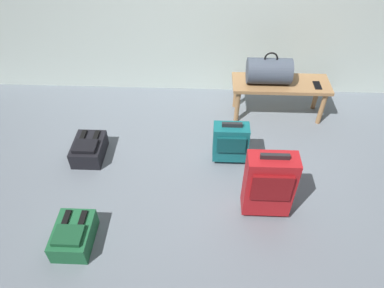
{
  "coord_description": "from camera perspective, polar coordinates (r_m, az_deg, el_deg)",
  "views": [
    {
      "loc": [
        -0.12,
        -2.07,
        2.46
      ],
      "look_at": [
        -0.22,
        0.3,
        0.25
      ],
      "focal_mm": 33.49,
      "sensor_mm": 36.0,
      "label": 1
    }
  ],
  "objects": [
    {
      "name": "cell_phone",
      "position": [
        3.9,
        19.33,
        8.83
      ],
      "size": [
        0.07,
        0.14,
        0.01
      ],
      "color": "black",
      "rests_on": "bench"
    },
    {
      "name": "backpack_green",
      "position": [
        2.95,
        -18.35,
        -13.63
      ],
      "size": [
        0.28,
        0.38,
        0.21
      ],
      "color": "#1E6038",
      "rests_on": "ground"
    },
    {
      "name": "suitcase_upright_red",
      "position": [
        2.85,
        12.15,
        -6.3
      ],
      "size": [
        0.38,
        0.21,
        0.66
      ],
      "color": "red",
      "rests_on": "ground"
    },
    {
      "name": "backpack_dark",
      "position": [
        3.56,
        -16.1,
        -0.76
      ],
      "size": [
        0.28,
        0.38,
        0.21
      ],
      "color": "black",
      "rests_on": "ground"
    },
    {
      "name": "ground_plane",
      "position": [
        3.22,
        3.71,
        -7.0
      ],
      "size": [
        6.6,
        6.6,
        0.0
      ],
      "primitive_type": "plane",
      "color": "slate"
    },
    {
      "name": "bench",
      "position": [
        3.88,
        13.88,
        8.72
      ],
      "size": [
        1.0,
        0.36,
        0.42
      ],
      "color": "#A87A4C",
      "rests_on": "ground"
    },
    {
      "name": "duffel_bag_slate",
      "position": [
        3.75,
        12.16,
        11.32
      ],
      "size": [
        0.44,
        0.26,
        0.34
      ],
      "color": "#475160",
      "rests_on": "bench"
    },
    {
      "name": "suitcase_small_teal",
      "position": [
        3.3,
        6.15,
        0.32
      ],
      "size": [
        0.32,
        0.19,
        0.46
      ],
      "color": "#14666B",
      "rests_on": "ground"
    }
  ]
}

